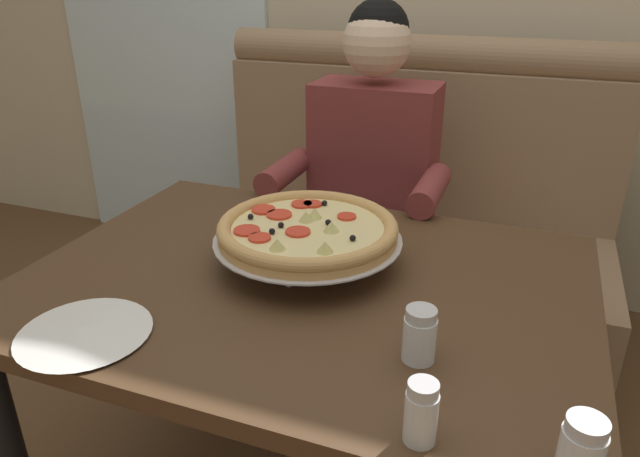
# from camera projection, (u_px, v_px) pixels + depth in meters

# --- Properties ---
(booth_bench) EXTENTS (1.51, 0.78, 1.13)m
(booth_bench) POSITION_uv_depth(u_px,v_px,m) (397.00, 243.00, 2.23)
(booth_bench) COLOR #937556
(booth_bench) RESTS_ON ground_plane
(dining_table) EXTENTS (1.23, 0.91, 0.73)m
(dining_table) POSITION_uv_depth(u_px,v_px,m) (305.00, 310.00, 1.34)
(dining_table) COLOR #4C331E
(dining_table) RESTS_ON ground_plane
(diner_main) EXTENTS (0.54, 0.64, 1.27)m
(diner_main) POSITION_uv_depth(u_px,v_px,m) (364.00, 186.00, 1.89)
(diner_main) COLOR #2D3342
(diner_main) RESTS_ON ground_plane
(pizza) EXTENTS (0.43, 0.43, 0.12)m
(pizza) POSITION_uv_depth(u_px,v_px,m) (307.00, 230.00, 1.33)
(pizza) COLOR silver
(pizza) RESTS_ON dining_table
(shaker_oregano) EXTENTS (0.05, 0.05, 0.10)m
(shaker_oregano) POSITION_uv_depth(u_px,v_px,m) (421.00, 416.00, 0.84)
(shaker_oregano) COLOR white
(shaker_oregano) RESTS_ON dining_table
(shaker_parmesan) EXTENTS (0.06, 0.06, 0.10)m
(shaker_parmesan) POSITION_uv_depth(u_px,v_px,m) (580.00, 455.00, 0.77)
(shaker_parmesan) COLOR white
(shaker_parmesan) RESTS_ON dining_table
(shaker_pepper_flakes) EXTENTS (0.06, 0.06, 0.10)m
(shaker_pepper_flakes) POSITION_uv_depth(u_px,v_px,m) (419.00, 338.00, 1.02)
(shaker_pepper_flakes) COLOR white
(shaker_pepper_flakes) RESTS_ON dining_table
(plate_near_left) EXTENTS (0.25, 0.25, 0.02)m
(plate_near_left) POSITION_uv_depth(u_px,v_px,m) (84.00, 330.00, 1.10)
(plate_near_left) COLOR white
(plate_near_left) RESTS_ON dining_table
(patio_chair) EXTENTS (0.40, 0.40, 0.86)m
(patio_chair) POSITION_uv_depth(u_px,v_px,m) (239.00, 109.00, 3.74)
(patio_chair) COLOR black
(patio_chair) RESTS_ON ground_plane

